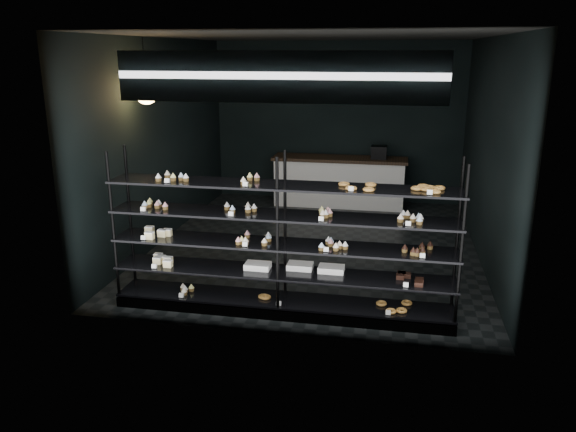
% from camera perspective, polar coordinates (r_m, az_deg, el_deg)
% --- Properties ---
extents(room, '(5.01, 6.01, 3.20)m').
position_cam_1_polar(room, '(8.63, 2.95, 7.10)').
color(room, black).
rests_on(room, ground).
extents(display_shelf, '(4.00, 0.50, 1.91)m').
position_cam_1_polar(display_shelf, '(6.56, -0.90, -4.71)').
color(display_shelf, black).
rests_on(display_shelf, room).
extents(signage, '(3.30, 0.05, 0.50)m').
position_cam_1_polar(signage, '(5.64, -1.16, 13.93)').
color(signage, '#0D0C3C').
rests_on(signage, room).
extents(pendant_lamp, '(0.31, 0.31, 0.89)m').
position_cam_1_polar(pendant_lamp, '(8.06, -14.21, 12.06)').
color(pendant_lamp, black).
rests_on(pendant_lamp, room).
extents(service_counter, '(2.64, 0.65, 1.23)m').
position_cam_1_polar(service_counter, '(11.27, 5.27, 3.56)').
color(service_counter, silver).
rests_on(service_counter, room).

